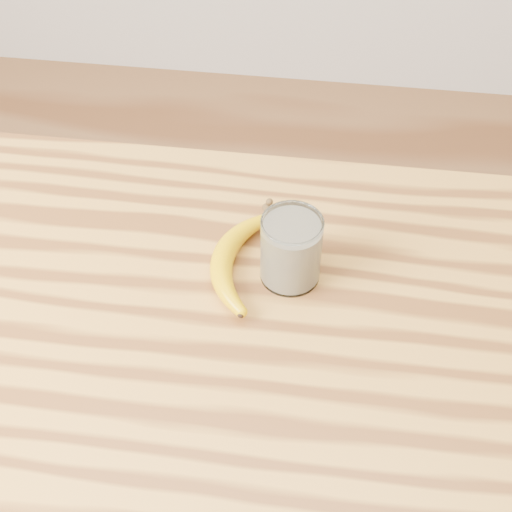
# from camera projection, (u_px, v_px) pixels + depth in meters

# --- Properties ---
(room) EXTENTS (4.04, 4.04, 2.70)m
(room) POSITION_uv_depth(u_px,v_px,m) (181.00, 35.00, 0.60)
(room) COLOR brown
(room) RESTS_ON ground
(table) EXTENTS (1.20, 0.80, 0.90)m
(table) POSITION_uv_depth(u_px,v_px,m) (212.00, 399.00, 1.03)
(table) COLOR #BA8133
(table) RESTS_ON ground
(smoothie_glass) EXTENTS (0.08, 0.08, 0.11)m
(smoothie_glass) POSITION_uv_depth(u_px,v_px,m) (291.00, 250.00, 0.98)
(smoothie_glass) COLOR white
(smoothie_glass) RESTS_ON table
(banana) EXTENTS (0.12, 0.28, 0.03)m
(banana) POSITION_uv_depth(u_px,v_px,m) (222.00, 258.00, 1.02)
(banana) COLOR #D5A100
(banana) RESTS_ON table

